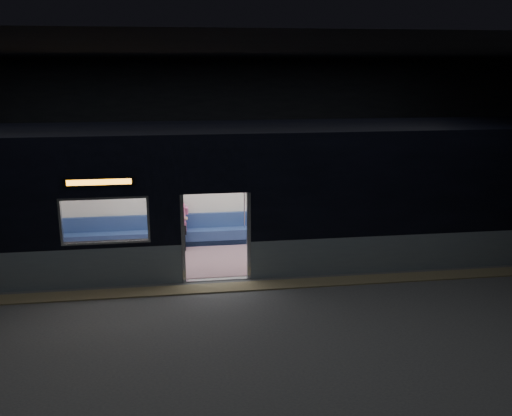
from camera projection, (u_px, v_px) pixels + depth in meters
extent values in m
cube|color=#47494C|center=(221.00, 299.00, 11.42)|extent=(24.00, 14.00, 0.01)
cube|color=black|center=(216.00, 54.00, 10.15)|extent=(24.00, 14.00, 0.04)
cube|color=black|center=(203.00, 138.00, 17.47)|extent=(24.00, 0.04, 5.00)
cube|color=black|center=(286.00, 375.00, 4.10)|extent=(24.00, 0.04, 5.00)
cube|color=#8C7F59|center=(219.00, 288.00, 11.95)|extent=(22.80, 0.50, 0.03)
cube|color=gray|center=(419.00, 251.00, 12.98)|extent=(8.30, 0.12, 0.90)
cube|color=black|center=(424.00, 186.00, 12.57)|extent=(8.30, 0.12, 2.30)
cube|color=black|center=(215.00, 167.00, 11.77)|extent=(1.40, 0.12, 1.15)
cube|color=#B7BABC|center=(183.00, 239.00, 12.08)|extent=(0.08, 0.14, 2.05)
cube|color=#B7BABC|center=(249.00, 236.00, 12.28)|extent=(0.08, 0.14, 2.05)
cube|color=black|center=(99.00, 182.00, 11.42)|extent=(1.50, 0.04, 0.18)
cube|color=orange|center=(99.00, 182.00, 11.41)|extent=(1.34, 0.03, 0.12)
cube|color=silver|center=(208.00, 185.00, 14.79)|extent=(18.00, 0.12, 3.20)
cube|color=black|center=(210.00, 130.00, 12.98)|extent=(18.00, 3.00, 0.15)
cube|color=gray|center=(213.00, 258.00, 13.81)|extent=(17.76, 2.76, 0.04)
cube|color=silver|center=(211.00, 168.00, 13.22)|extent=(17.76, 2.76, 0.10)
cube|color=navy|center=(210.00, 236.00, 14.83)|extent=(11.00, 0.48, 0.41)
cube|color=navy|center=(209.00, 220.00, 14.90)|extent=(11.00, 0.10, 0.40)
cube|color=#87626A|center=(70.00, 272.00, 12.26)|extent=(4.40, 0.48, 0.41)
cube|color=#87626A|center=(351.00, 258.00, 13.16)|extent=(4.40, 0.48, 0.41)
cylinder|color=silver|center=(173.00, 229.00, 12.31)|extent=(0.04, 0.04, 2.26)
cylinder|color=silver|center=(174.00, 204.00, 14.47)|extent=(0.04, 0.04, 2.26)
cylinder|color=silver|center=(256.00, 226.00, 12.57)|extent=(0.04, 0.04, 2.26)
cylinder|color=silver|center=(244.00, 202.00, 14.73)|extent=(0.04, 0.04, 2.26)
cylinder|color=silver|center=(209.00, 175.00, 14.35)|extent=(11.00, 0.03, 0.03)
cube|color=black|center=(175.00, 230.00, 14.41)|extent=(0.17, 0.48, 0.16)
cube|color=black|center=(183.00, 230.00, 14.44)|extent=(0.17, 0.48, 0.16)
cylinder|color=black|center=(175.00, 242.00, 14.27)|extent=(0.11, 0.11, 0.43)
cylinder|color=black|center=(183.00, 242.00, 14.30)|extent=(0.11, 0.11, 0.43)
cube|color=#CC6897|center=(179.00, 227.00, 14.61)|extent=(0.41, 0.22, 0.20)
cylinder|color=#CC6897|center=(178.00, 214.00, 14.54)|extent=(0.46, 0.46, 0.53)
sphere|color=tan|center=(178.00, 201.00, 14.43)|extent=(0.21, 0.21, 0.21)
sphere|color=black|center=(178.00, 199.00, 14.46)|extent=(0.22, 0.22, 0.22)
cube|color=black|center=(178.00, 225.00, 14.31)|extent=(0.35, 0.32, 0.14)
cube|color=white|center=(269.00, 187.00, 14.95)|extent=(1.11, 0.03, 0.72)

